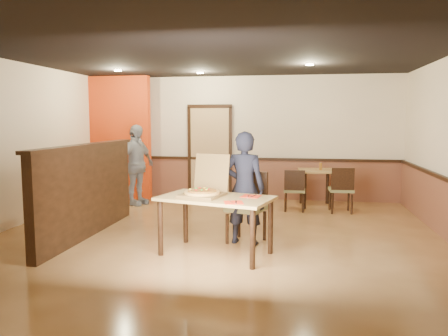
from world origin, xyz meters
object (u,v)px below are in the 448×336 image
object	(u,v)px
diner_chair	(248,204)
diner	(244,188)
side_chair_right	(341,188)
main_table	(216,205)
side_table	(317,178)
passerby	(136,165)
pizza_box	(204,191)
condiment	(321,166)
side_chair_left	(294,188)

from	to	relation	value
diner_chair	diner	bearing A→B (deg)	-88.93
diner_chair	diner	size ratio (longest dim) A/B	0.63
side_chair_right	diner	xyz separation A→B (m)	(-1.60, -2.41, 0.33)
main_table	side_table	size ratio (longest dim) A/B	2.06
side_chair_right	main_table	bearing A→B (deg)	54.15
side_chair_right	passerby	distance (m)	4.26
diner_chair	side_chair_right	xyz separation A→B (m)	(1.56, 2.26, -0.07)
diner	passerby	xyz separation A→B (m)	(-2.64, 2.52, 0.03)
pizza_box	diner	bearing A→B (deg)	62.33
side_table	condiment	xyz separation A→B (m)	(0.08, -0.02, 0.25)
side_chair_left	side_table	world-z (taller)	side_chair_left
passerby	pizza_box	distance (m)	3.75
side_chair_left	condiment	distance (m)	0.88
side_chair_left	pizza_box	xyz separation A→B (m)	(-1.18, -2.96, 0.40)
diner	passerby	size ratio (longest dim) A/B	0.97
diner_chair	pizza_box	xyz separation A→B (m)	(-0.53, -0.69, 0.29)
diner	side_table	bearing A→B (deg)	-103.52
side_chair_left	side_table	bearing A→B (deg)	-126.59
diner_chair	diner	world-z (taller)	diner
pizza_box	diner_chair	bearing A→B (deg)	66.86
side_chair_left	condiment	xyz separation A→B (m)	(0.53, 0.59, 0.39)
side_table	pizza_box	distance (m)	3.94
main_table	condiment	bearing A→B (deg)	81.57
main_table	side_chair_left	distance (m)	3.19
main_table	condiment	size ratio (longest dim) A/B	11.06
side_chair_right	pizza_box	distance (m)	3.64
main_table	diner	world-z (taller)	diner
main_table	side_chair_right	distance (m)	3.57
side_chair_right	side_chair_left	bearing A→B (deg)	-3.70
pizza_box	condiment	bearing A→B (deg)	78.33
side_chair_right	pizza_box	world-z (taller)	pizza_box
passerby	condiment	distance (m)	3.89
side_chair_left	side_table	size ratio (longest dim) A/B	1.05
main_table	condiment	world-z (taller)	condiment
main_table	side_table	bearing A→B (deg)	82.71
pizza_box	condiment	size ratio (longest dim) A/B	4.83
main_table	diner_chair	size ratio (longest dim) A/B	1.58
main_table	pizza_box	xyz separation A→B (m)	(-0.17, 0.05, 0.18)
side_table	diner	distance (m)	3.25
main_table	side_chair_left	size ratio (longest dim) A/B	1.96
main_table	passerby	xyz separation A→B (m)	(-2.33, 3.12, 0.18)
pizza_box	side_chair_left	bearing A→B (deg)	82.23
main_table	passerby	world-z (taller)	passerby
side_chair_left	side_chair_right	size ratio (longest dim) A/B	0.93
diner	passerby	world-z (taller)	passerby
side_chair_right	side_table	distance (m)	0.77
main_table	diner	xyz separation A→B (m)	(0.31, 0.60, 0.15)
diner_chair	condiment	bearing A→B (deg)	84.27
side_chair_right	diner	world-z (taller)	diner
side_chair_right	condiment	bearing A→B (deg)	-61.02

